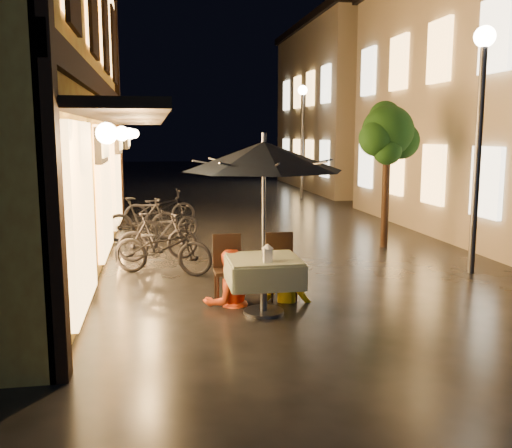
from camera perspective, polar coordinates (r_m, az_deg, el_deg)
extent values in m
plane|color=black|center=(7.87, 9.00, -9.20)|extent=(90.00, 90.00, 0.00)
cube|color=black|center=(11.13, -15.50, 13.10)|extent=(0.12, 11.00, 0.35)
cube|color=black|center=(11.07, -12.39, 10.38)|extent=(1.20, 10.50, 0.12)
cube|color=#FFBA61|center=(10.33, -16.19, 20.71)|extent=(0.10, 0.90, 1.50)
cube|color=#FFBA61|center=(12.78, -14.96, 18.43)|extent=(0.10, 0.90, 1.50)
cube|color=#FFBA61|center=(15.24, -14.14, 16.87)|extent=(0.10, 0.90, 1.50)
cube|color=#FFBA61|center=(7.69, -17.09, 0.80)|extent=(0.10, 2.20, 2.40)
cube|color=#FFBA61|center=(11.15, -14.93, 3.33)|extent=(0.10, 2.20, 2.40)
cube|color=#FFBA61|center=(14.63, -13.80, 4.65)|extent=(0.10, 2.20, 2.40)
cube|color=#FFBA61|center=(12.14, 22.05, 3.89)|extent=(0.10, 1.00, 1.40)
cube|color=#FFBA61|center=(12.25, 22.86, 17.04)|extent=(0.10, 1.00, 1.40)
cube|color=#FFBA61|center=(14.05, 17.31, 4.75)|extent=(0.10, 1.00, 1.40)
cube|color=#FFBA61|center=(14.14, 17.86, 16.13)|extent=(0.10, 1.00, 1.40)
cube|color=#FFBA61|center=(16.03, 13.71, 5.37)|extent=(0.10, 1.00, 1.40)
cube|color=#FFBA61|center=(16.11, 14.09, 15.36)|extent=(0.10, 1.00, 1.40)
cube|color=#FFBA61|center=(18.07, 10.91, 5.85)|extent=(0.10, 1.00, 1.40)
cube|color=#FFBA61|center=(18.14, 11.18, 14.71)|extent=(0.10, 1.00, 1.40)
cube|color=tan|center=(26.99, 11.92, 11.05)|extent=(7.00, 10.00, 7.00)
cube|color=black|center=(27.38, 12.18, 18.71)|extent=(7.30, 10.30, 0.30)
cube|color=#FFBA61|center=(22.23, 6.85, 6.51)|extent=(0.10, 1.00, 1.40)
cube|color=#FFBA61|center=(22.29, 6.99, 13.71)|extent=(0.10, 1.00, 1.40)
cube|color=#FFBA61|center=(24.34, 5.35, 6.74)|extent=(0.10, 1.00, 1.40)
cube|color=#FFBA61|center=(24.39, 5.45, 13.33)|extent=(0.10, 1.00, 1.40)
cube|color=#FFBA61|center=(26.47, 4.08, 6.94)|extent=(0.10, 1.00, 1.40)
cube|color=#FFBA61|center=(26.52, 4.15, 12.99)|extent=(0.10, 1.00, 1.40)
cube|color=#FFBA61|center=(28.61, 3.00, 7.10)|extent=(0.10, 1.00, 1.40)
cube|color=#FFBA61|center=(28.65, 3.05, 12.70)|extent=(0.10, 1.00, 1.40)
cylinder|color=black|center=(12.62, 12.82, 2.67)|extent=(0.16, 0.16, 2.20)
sphere|color=black|center=(12.55, 13.04, 9.03)|extent=(1.10, 1.10, 1.10)
sphere|color=black|center=(12.78, 14.29, 8.08)|extent=(0.80, 0.80, 0.80)
sphere|color=black|center=(12.29, 11.99, 8.37)|extent=(0.76, 0.76, 0.76)
sphere|color=black|center=(12.85, 12.77, 10.37)|extent=(0.70, 0.70, 0.70)
sphere|color=black|center=(12.28, 13.00, 7.17)|extent=(0.60, 0.60, 0.60)
cylinder|color=#59595E|center=(10.60, 21.26, 6.00)|extent=(0.12, 0.12, 4.00)
sphere|color=#FFE5C1|center=(10.71, 21.91, 17.01)|extent=(0.36, 0.36, 0.36)
cylinder|color=#59595E|center=(21.76, 4.61, 7.81)|extent=(0.12, 0.12, 4.00)
sphere|color=#FFE5C1|center=(21.82, 4.68, 13.19)|extent=(0.36, 0.36, 0.36)
cylinder|color=#59595E|center=(7.85, 0.77, -6.38)|extent=(0.10, 0.10, 0.72)
cylinder|color=#59595E|center=(7.95, 0.76, -8.74)|extent=(0.56, 0.56, 0.04)
cube|color=#2F543A|center=(7.76, 0.77, -3.60)|extent=(0.95, 0.95, 0.06)
cube|color=#2F543A|center=(7.90, 4.17, -4.63)|extent=(0.04, 0.95, 0.33)
cube|color=#2F543A|center=(7.73, -2.71, -4.93)|extent=(0.04, 0.95, 0.33)
cube|color=#2F543A|center=(8.25, 0.15, -4.01)|extent=(0.95, 0.04, 0.33)
cube|color=#2F543A|center=(7.35, 1.47, -5.65)|extent=(0.95, 0.04, 0.33)
cylinder|color=#59595E|center=(7.68, 0.78, -0.69)|extent=(0.05, 0.05, 2.30)
cone|color=black|center=(7.58, 0.79, 6.78)|extent=(2.17, 2.17, 0.39)
cylinder|color=#59595E|center=(7.57, 0.80, 8.67)|extent=(0.06, 0.06, 0.12)
cube|color=black|center=(8.39, -2.76, -4.75)|extent=(0.42, 0.42, 0.05)
cube|color=black|center=(8.52, -2.93, -2.81)|extent=(0.42, 0.04, 0.55)
cylinder|color=black|center=(8.26, -3.83, -6.67)|extent=(0.04, 0.04, 0.43)
cylinder|color=black|center=(8.30, -1.35, -6.57)|extent=(0.04, 0.04, 0.43)
cylinder|color=black|center=(8.61, -4.10, -6.03)|extent=(0.04, 0.04, 0.43)
cylinder|color=black|center=(8.65, -1.71, -5.93)|extent=(0.04, 0.04, 0.43)
cube|color=black|center=(8.53, 2.60, -4.53)|extent=(0.42, 0.42, 0.05)
cube|color=black|center=(8.65, 2.33, -2.63)|extent=(0.42, 0.04, 0.55)
cylinder|color=black|center=(8.38, 1.65, -6.42)|extent=(0.04, 0.04, 0.43)
cylinder|color=black|center=(8.46, 4.05, -6.30)|extent=(0.04, 0.04, 0.43)
cylinder|color=black|center=(8.72, 1.17, -5.81)|extent=(0.04, 0.04, 0.43)
cylinder|color=black|center=(8.79, 3.48, -5.69)|extent=(0.04, 0.04, 0.43)
cube|color=white|center=(7.47, 1.17, -3.16)|extent=(0.11, 0.11, 0.18)
cube|color=#FFD88C|center=(7.47, 1.17, -3.23)|extent=(0.07, 0.07, 0.12)
cone|color=white|center=(7.45, 1.17, -2.22)|extent=(0.16, 0.16, 0.07)
imported|color=#E64B1C|center=(8.18, -2.79, -2.69)|extent=(0.90, 0.79, 1.57)
imported|color=gold|center=(8.37, 3.14, -3.00)|extent=(1.03, 0.77, 1.41)
imported|color=black|center=(10.11, -9.32, -2.32)|extent=(1.93, 1.31, 0.96)
imported|color=black|center=(11.22, -9.81, -1.26)|extent=(1.61, 0.64, 0.94)
imported|color=black|center=(13.31, -8.84, 0.09)|extent=(1.63, 1.13, 0.81)
imported|color=black|center=(13.36, -11.31, 0.50)|extent=(1.75, 0.74, 1.02)
imported|color=black|center=(15.30, -9.62, 1.55)|extent=(1.93, 0.86, 0.98)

